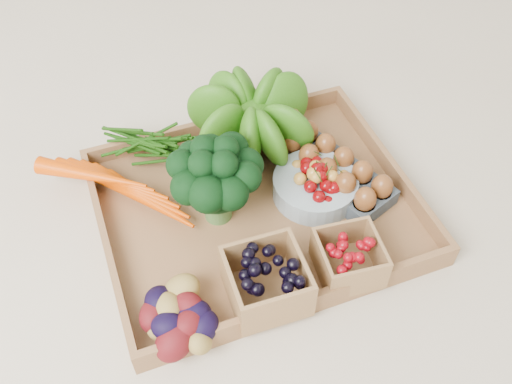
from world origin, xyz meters
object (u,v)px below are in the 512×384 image
object	(u,v)px
broccoli	(217,192)
egg_carton	(325,167)
tray	(256,211)
cherry_bowl	(315,186)

from	to	relation	value
broccoli	egg_carton	distance (m)	0.23
egg_carton	tray	bearing A→B (deg)	172.60
tray	egg_carton	world-z (taller)	egg_carton
broccoli	tray	bearing A→B (deg)	-7.49
cherry_bowl	tray	bearing A→B (deg)	177.01
broccoli	egg_carton	xyz separation A→B (m)	(0.22, 0.03, -0.05)
broccoli	cherry_bowl	distance (m)	0.19
tray	cherry_bowl	world-z (taller)	cherry_bowl
cherry_bowl	egg_carton	distance (m)	0.06
egg_carton	broccoli	bearing A→B (deg)	166.40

